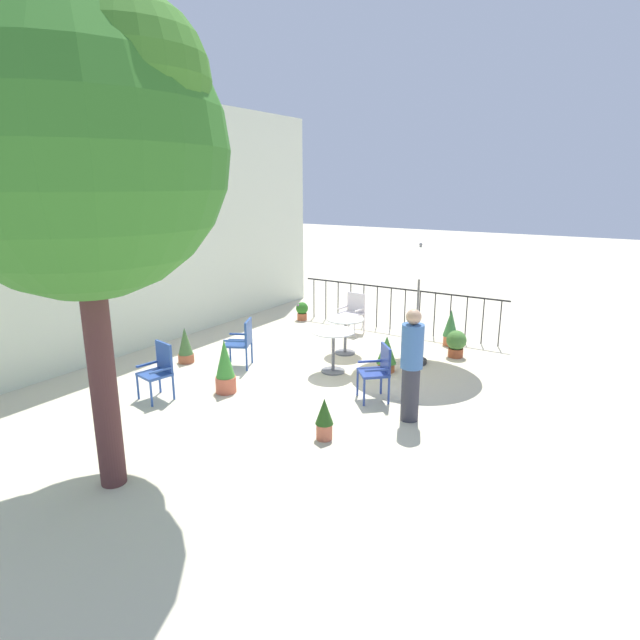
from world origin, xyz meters
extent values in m
plane|color=beige|center=(0.00, 0.00, 0.00)|extent=(60.00, 60.00, 0.00)
cube|color=silver|center=(0.00, 4.04, 2.55)|extent=(10.33, 0.30, 5.10)
cube|color=black|center=(3.35, 0.00, 1.00)|extent=(0.03, 5.04, 0.03)
cylinder|color=black|center=(3.35, -2.34, 0.50)|extent=(0.02, 0.02, 1.00)
cylinder|color=black|center=(3.35, -1.98, 0.50)|extent=(0.02, 0.02, 1.00)
cylinder|color=black|center=(3.35, -1.62, 0.50)|extent=(0.02, 0.02, 1.00)
cylinder|color=black|center=(3.35, -1.26, 0.50)|extent=(0.02, 0.02, 1.00)
cylinder|color=black|center=(3.35, -0.90, 0.50)|extent=(0.02, 0.02, 1.00)
cylinder|color=black|center=(3.35, -0.54, 0.50)|extent=(0.02, 0.02, 1.00)
cylinder|color=black|center=(3.35, -0.18, 0.50)|extent=(0.02, 0.02, 1.00)
cylinder|color=black|center=(3.35, 0.18, 0.50)|extent=(0.02, 0.02, 1.00)
cylinder|color=black|center=(3.35, 0.54, 0.50)|extent=(0.02, 0.02, 1.00)
cylinder|color=black|center=(3.35, 0.90, 0.50)|extent=(0.02, 0.02, 1.00)
cylinder|color=black|center=(3.35, 1.26, 0.50)|extent=(0.02, 0.02, 1.00)
cylinder|color=black|center=(3.35, 1.62, 0.50)|extent=(0.02, 0.02, 1.00)
cylinder|color=black|center=(3.35, 1.98, 0.50)|extent=(0.02, 0.02, 1.00)
cylinder|color=black|center=(3.35, 2.34, 0.50)|extent=(0.02, 0.02, 1.00)
cylinder|color=#512F2D|center=(-4.37, 0.09, 1.32)|extent=(0.29, 0.29, 2.64)
sphere|color=#327125|center=(-4.37, 0.09, 3.69)|extent=(3.00, 3.00, 3.00)
sphere|color=#307923|center=(-3.62, 0.39, 3.39)|extent=(1.80, 1.80, 1.80)
sphere|color=#3D7927|center=(-4.22, -0.58, 4.29)|extent=(1.50, 1.50, 1.50)
cylinder|color=#2D2D2D|center=(1.40, -1.26, 0.04)|extent=(0.44, 0.44, 0.08)
cylinder|color=slate|center=(1.40, -1.26, 1.13)|extent=(0.04, 0.04, 2.26)
cone|color=beige|center=(1.40, -1.26, 2.05)|extent=(2.30, 2.30, 0.41)
sphere|color=slate|center=(1.40, -1.26, 2.29)|extent=(0.06, 0.06, 0.06)
cylinder|color=white|center=(0.14, -0.16, 0.77)|extent=(0.79, 0.79, 0.02)
cylinder|color=slate|center=(0.14, -0.16, 0.38)|extent=(0.06, 0.06, 0.76)
cylinder|color=slate|center=(0.14, -0.16, 0.01)|extent=(0.43, 0.43, 0.03)
cylinder|color=silver|center=(1.20, 0.18, 0.72)|extent=(0.75, 0.75, 0.02)
cylinder|color=slate|center=(1.20, 0.18, 0.35)|extent=(0.06, 0.06, 0.71)
cylinder|color=slate|center=(1.20, 0.18, 0.01)|extent=(0.41, 0.41, 0.03)
cube|color=silver|center=(2.58, 0.81, 0.46)|extent=(0.48, 0.51, 0.04)
cube|color=silver|center=(2.78, 0.80, 0.69)|extent=(0.07, 0.46, 0.44)
cube|color=silver|center=(2.59, 1.03, 0.58)|extent=(0.40, 0.07, 0.03)
cube|color=silver|center=(2.56, 0.59, 0.58)|extent=(0.40, 0.07, 0.03)
cylinder|color=silver|center=(2.39, 1.05, 0.22)|extent=(0.04, 0.04, 0.44)
cylinder|color=silver|center=(2.36, 0.60, 0.22)|extent=(0.04, 0.04, 0.44)
cylinder|color=silver|center=(2.80, 1.02, 0.22)|extent=(0.04, 0.04, 0.44)
cylinder|color=silver|center=(2.77, 0.57, 0.22)|extent=(0.04, 0.04, 0.44)
cube|color=#2D50A0|center=(-2.46, 1.58, 0.43)|extent=(0.51, 0.53, 0.04)
cube|color=#2D50A0|center=(-2.27, 1.55, 0.68)|extent=(0.12, 0.44, 0.47)
cube|color=#2D50A0|center=(-2.42, 1.79, 0.55)|extent=(0.38, 0.11, 0.03)
cube|color=#2D50A0|center=(-2.50, 1.38, 0.55)|extent=(0.38, 0.11, 0.03)
cylinder|color=#2D50A0|center=(-2.61, 1.83, 0.20)|extent=(0.04, 0.04, 0.41)
cylinder|color=#2D50A0|center=(-2.69, 1.41, 0.20)|extent=(0.04, 0.04, 0.41)
cylinder|color=#2D50A0|center=(-2.23, 1.75, 0.20)|extent=(0.04, 0.04, 0.41)
cylinder|color=#2D50A0|center=(-2.31, 1.34, 0.20)|extent=(0.04, 0.04, 0.41)
cube|color=#2B4290|center=(-0.61, -1.36, 0.46)|extent=(0.63, 0.63, 0.04)
cube|color=#2B4290|center=(-0.48, -1.50, 0.69)|extent=(0.34, 0.32, 0.42)
cube|color=#2B4290|center=(-0.46, -1.22, 0.58)|extent=(0.29, 0.32, 0.03)
cube|color=#2B4290|center=(-0.77, -1.50, 0.58)|extent=(0.29, 0.32, 0.03)
cylinder|color=#2B4290|center=(-0.59, -1.07, 0.22)|extent=(0.04, 0.04, 0.44)
cylinder|color=#2B4290|center=(-0.90, -1.35, 0.22)|extent=(0.04, 0.04, 0.44)
cylinder|color=#2B4290|center=(-0.32, -1.36, 0.22)|extent=(0.04, 0.04, 0.44)
cylinder|color=#2B4290|center=(-0.63, -1.65, 0.22)|extent=(0.04, 0.04, 0.44)
cube|color=#25488E|center=(-0.57, 1.50, 0.45)|extent=(0.64, 0.63, 0.04)
cube|color=#25488E|center=(-0.47, 1.31, 0.69)|extent=(0.43, 0.25, 0.44)
cube|color=#25488E|center=(-0.37, 1.60, 0.57)|extent=(0.23, 0.39, 0.03)
cube|color=#25488E|center=(-0.77, 1.40, 0.57)|extent=(0.23, 0.39, 0.03)
cylinder|color=#25488E|center=(-0.47, 1.79, 0.22)|extent=(0.04, 0.04, 0.43)
cylinder|color=#25488E|center=(-0.87, 1.58, 0.22)|extent=(0.04, 0.04, 0.43)
cylinder|color=#25488E|center=(-0.27, 1.41, 0.22)|extent=(0.04, 0.04, 0.43)
cylinder|color=#25488E|center=(-0.67, 1.21, 0.22)|extent=(0.04, 0.04, 0.43)
cylinder|color=#BD6448|center=(-2.16, -1.41, 0.11)|extent=(0.22, 0.22, 0.23)
cylinder|color=#382819|center=(-2.16, -1.41, 0.22)|extent=(0.19, 0.19, 0.02)
cone|color=#2A551C|center=(-2.16, -1.41, 0.41)|extent=(0.25, 0.25, 0.37)
cylinder|color=#A65638|center=(-0.93, 2.51, 0.08)|extent=(0.30, 0.30, 0.17)
cylinder|color=#382819|center=(-0.93, 2.51, 0.16)|extent=(0.27, 0.27, 0.02)
cone|color=#466F38|center=(-0.93, 2.51, 0.43)|extent=(0.28, 0.28, 0.53)
cylinder|color=#A8562D|center=(0.69, -0.98, 0.08)|extent=(0.31, 0.31, 0.16)
cylinder|color=#382819|center=(0.69, -0.98, 0.15)|extent=(0.27, 0.27, 0.02)
cone|color=#418532|center=(0.69, -0.98, 0.42)|extent=(0.37, 0.37, 0.52)
cylinder|color=#BC5E38|center=(2.95, 2.44, 0.09)|extent=(0.24, 0.24, 0.18)
cylinder|color=#382819|center=(2.95, 2.44, 0.17)|extent=(0.21, 0.21, 0.02)
sphere|color=#2C6E20|center=(2.95, 2.44, 0.31)|extent=(0.31, 0.31, 0.31)
sphere|color=#B343B1|center=(2.92, 2.34, 0.29)|extent=(0.07, 0.07, 0.07)
sphere|color=#B343B1|center=(2.87, 2.47, 0.38)|extent=(0.09, 0.09, 0.09)
sphere|color=#B343B1|center=(2.91, 2.35, 0.33)|extent=(0.09, 0.09, 0.09)
cylinder|color=#A14B2C|center=(2.19, -1.79, 0.09)|extent=(0.30, 0.30, 0.18)
cylinder|color=#382819|center=(2.19, -1.79, 0.17)|extent=(0.26, 0.26, 0.02)
sphere|color=#437734|center=(2.19, -1.79, 0.34)|extent=(0.39, 0.39, 0.39)
sphere|color=#DC3262|center=(2.11, -1.72, 0.30)|extent=(0.09, 0.09, 0.09)
sphere|color=#DC3262|center=(2.30, -1.67, 0.38)|extent=(0.10, 0.10, 0.10)
sphere|color=#DC3262|center=(2.18, -1.90, 0.36)|extent=(0.09, 0.09, 0.09)
cylinder|color=#CC6247|center=(-1.64, 0.84, 0.13)|extent=(0.34, 0.34, 0.27)
cylinder|color=#382819|center=(-1.64, 0.84, 0.26)|extent=(0.30, 0.30, 0.02)
cone|color=green|center=(-1.64, 0.84, 0.59)|extent=(0.31, 0.31, 0.64)
cylinder|color=#C05F3A|center=(2.88, -1.44, 0.11)|extent=(0.28, 0.28, 0.21)
cylinder|color=#382819|center=(2.88, -1.44, 0.20)|extent=(0.24, 0.24, 0.02)
cone|color=#3B7B40|center=(2.88, -1.44, 0.50)|extent=(0.31, 0.31, 0.57)
cylinder|color=#33333D|center=(-0.98, -2.14, 0.40)|extent=(0.26, 0.26, 0.81)
cylinder|color=#3D69A9|center=(-0.98, -2.14, 1.13)|extent=(0.45, 0.45, 0.64)
sphere|color=tan|center=(-0.98, -2.14, 1.56)|extent=(0.22, 0.22, 0.22)
camera|label=1|loc=(-7.63, -4.81, 3.36)|focal=29.26mm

